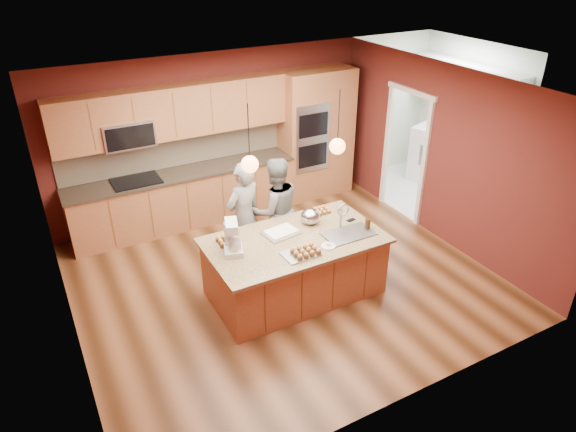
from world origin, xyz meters
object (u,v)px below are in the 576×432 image
island (296,265)px  mixing_bowl (310,216)px  person_left (244,217)px  stand_mixer (232,239)px  person_right (275,210)px

island → mixing_bowl: size_ratio=8.69×
person_left → stand_mixer: 0.96m
island → person_right: 0.98m
mixing_bowl → island: bearing=-144.3°
person_right → stand_mixer: size_ratio=3.78×
island → person_left: bearing=110.4°
person_left → stand_mixer: size_ratio=3.87×
island → stand_mixer: stand_mixer is taller
person_left → person_right: size_ratio=1.02×
stand_mixer → mixing_bowl: (1.21, 0.16, -0.08)m
island → mixing_bowl: bearing=35.7°
island → person_left: 1.03m
person_right → stand_mixer: person_right is taller
island → person_left: (-0.33, 0.90, 0.39)m
person_left → person_right: bearing=162.6°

